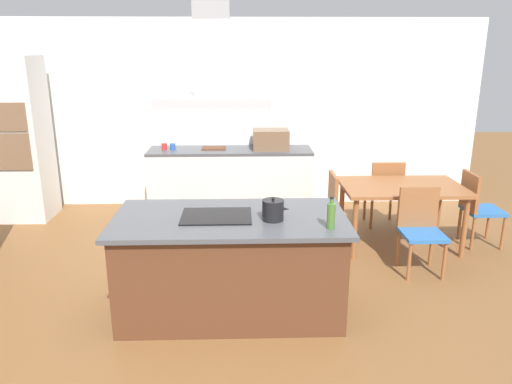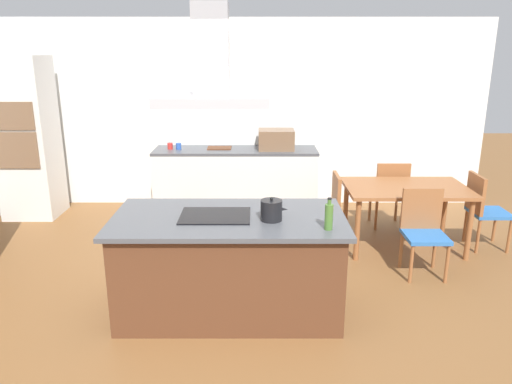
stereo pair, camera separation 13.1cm
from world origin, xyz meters
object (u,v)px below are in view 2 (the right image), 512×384
at_px(olive_oil_bottle, 329,216).
at_px(tea_kettle, 271,210).
at_px(cutting_board, 219,148).
at_px(range_hood, 212,73).
at_px(coffee_mug_blue, 178,146).
at_px(wall_oven_stack, 27,138).
at_px(chair_facing_back_wall, 390,190).
at_px(chair_at_right_end, 483,206).
at_px(chair_at_left_end, 326,206).
at_px(coffee_mug_red, 170,146).
at_px(chair_facing_island, 423,226).
at_px(cooktop, 215,216).
at_px(countertop_microwave, 276,140).
at_px(dining_table, 406,193).

bearing_deg(olive_oil_bottle, tea_kettle, 154.17).
xyz_separation_m(cutting_board, range_hood, (0.17, -2.93, 1.19)).
relative_size(coffee_mug_blue, wall_oven_stack, 0.04).
xyz_separation_m(chair_facing_back_wall, chair_at_right_end, (0.92, -0.67, 0.00)).
bearing_deg(chair_at_left_end, tea_kettle, -114.13).
xyz_separation_m(coffee_mug_red, wall_oven_stack, (-1.91, -0.25, 0.16)).
bearing_deg(chair_facing_island, cooktop, -159.16).
height_order(coffee_mug_red, coffee_mug_blue, same).
xyz_separation_m(cooktop, chair_at_left_end, (1.18, 1.46, -0.40)).
bearing_deg(range_hood, tea_kettle, -11.21).
height_order(coffee_mug_blue, chair_facing_island, coffee_mug_blue).
distance_m(cooktop, olive_oil_bottle, 0.99).
relative_size(tea_kettle, chair_facing_island, 0.26).
bearing_deg(countertop_microwave, coffee_mug_blue, -179.81).
distance_m(tea_kettle, chair_at_left_end, 1.77).
height_order(chair_facing_back_wall, chair_at_right_end, same).
relative_size(cooktop, coffee_mug_blue, 6.67).
height_order(cooktop, coffee_mug_red, coffee_mug_red).
distance_m(chair_facing_island, chair_facing_back_wall, 1.33).
bearing_deg(tea_kettle, olive_oil_bottle, -25.83).
bearing_deg(chair_at_left_end, range_hood, -128.86).
xyz_separation_m(cooktop, olive_oil_bottle, (0.93, -0.31, 0.11)).
height_order(olive_oil_bottle, chair_facing_back_wall, olive_oil_bottle).
distance_m(coffee_mug_blue, dining_table, 3.19).
height_order(coffee_mug_red, wall_oven_stack, wall_oven_stack).
height_order(cooktop, chair_at_left_end, cooktop).
xyz_separation_m(coffee_mug_red, range_hood, (0.87, -2.89, 1.16)).
xyz_separation_m(tea_kettle, chair_at_left_end, (0.70, 1.56, -0.48)).
bearing_deg(chair_at_right_end, wall_oven_stack, 168.45).
height_order(coffee_mug_red, chair_at_left_end, coffee_mug_red).
distance_m(coffee_mug_blue, wall_oven_stack, 2.05).
height_order(chair_facing_island, chair_at_left_end, same).
relative_size(cooktop, range_hood, 0.67).
bearing_deg(dining_table, chair_facing_back_wall, 90.00).
distance_m(olive_oil_bottle, chair_at_left_end, 1.86).
bearing_deg(chair_facing_back_wall, chair_facing_island, -90.00).
xyz_separation_m(cooktop, countertop_microwave, (0.64, 2.88, 0.13)).
bearing_deg(chair_facing_back_wall, olive_oil_bottle, -115.51).
distance_m(coffee_mug_red, chair_facing_island, 3.66).
relative_size(cutting_board, chair_facing_island, 0.38).
bearing_deg(tea_kettle, chair_facing_back_wall, 54.03).
bearing_deg(chair_facing_back_wall, countertop_microwave, 152.67).
relative_size(coffee_mug_blue, chair_facing_island, 0.10).
distance_m(olive_oil_bottle, chair_facing_back_wall, 2.75).
bearing_deg(wall_oven_stack, chair_at_left_end, -16.63).
height_order(coffee_mug_red, cutting_board, coffee_mug_red).
xyz_separation_m(chair_at_right_end, chair_at_left_end, (-1.83, 0.00, 0.00)).
bearing_deg(coffee_mug_blue, dining_table, -26.41).
height_order(coffee_mug_blue, cutting_board, coffee_mug_blue).
distance_m(dining_table, range_hood, 2.93).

